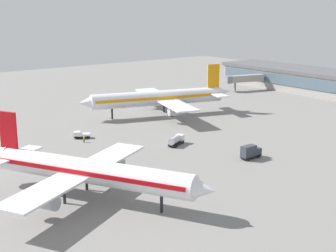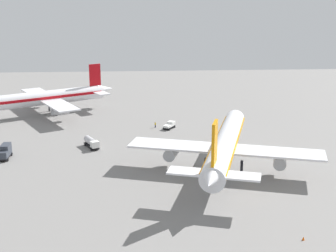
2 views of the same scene
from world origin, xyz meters
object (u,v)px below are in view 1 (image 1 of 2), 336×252
object	(u,v)px
fuel_truck	(176,140)
airplane_at_gate	(87,171)
airplane_taxiing	(160,98)
safety_cone_near_gate	(217,100)
catering_truck	(250,152)
ground_crew_worker	(84,139)
pushback_tractor	(81,135)

from	to	relation	value
fuel_truck	airplane_at_gate	bearing A→B (deg)	-179.25
airplane_at_gate	airplane_taxiing	size ratio (longest dim) A/B	0.88
airplane_taxiing	fuel_truck	xyz separation A→B (m)	(-31.37, 17.89, -4.52)
fuel_truck	safety_cone_near_gate	size ratio (longest dim) A/B	10.81
catering_truck	ground_crew_worker	world-z (taller)	catering_truck
ground_crew_worker	safety_cone_near_gate	bearing A→B (deg)	-105.76
airplane_taxiing	fuel_truck	size ratio (longest dim) A/B	8.05
airplane_at_gate	catering_truck	world-z (taller)	airplane_at_gate
airplane_taxiing	ground_crew_worker	bearing A→B (deg)	38.61
ground_crew_worker	catering_truck	bearing A→B (deg)	-179.09
airplane_taxiing	pushback_tractor	distance (m)	36.29
airplane_at_gate	catering_truck	xyz separation A→B (m)	(-1.43, -42.78, -3.85)
airplane_at_gate	airplane_taxiing	bearing A→B (deg)	104.47
airplane_taxiing	fuel_truck	distance (m)	36.39
airplane_at_gate	pushback_tractor	size ratio (longest dim) A/B	9.68
pushback_tractor	catering_truck	world-z (taller)	catering_truck
airplane_taxiing	fuel_truck	bearing A→B (deg)	77.31
catering_truck	fuel_truck	world-z (taller)	catering_truck
safety_cone_near_gate	pushback_tractor	bearing A→B (deg)	104.10
airplane_taxiing	pushback_tractor	xyz separation A→B (m)	(-10.01, 34.53, -4.94)
fuel_truck	ground_crew_worker	xyz separation A→B (m)	(17.18, 17.94, -0.54)
airplane_at_gate	fuel_truck	bearing A→B (deg)	88.87
airplane_at_gate	ground_crew_worker	distance (m)	40.20
catering_truck	safety_cone_near_gate	size ratio (longest dim) A/B	9.38
pushback_tractor	fuel_truck	bearing A→B (deg)	159.48
airplane_taxiing	ground_crew_worker	world-z (taller)	airplane_taxiing
airplane_at_gate	safety_cone_near_gate	xyz separation A→B (m)	(56.58, -86.10, -5.25)
airplane_taxiing	pushback_tractor	world-z (taller)	airplane_taxiing
pushback_tractor	safety_cone_near_gate	distance (m)	68.87
catering_truck	fuel_truck	size ratio (longest dim) A/B	0.87
fuel_truck	safety_cone_near_gate	bearing A→B (deg)	10.82
pushback_tractor	safety_cone_near_gate	size ratio (longest dim) A/B	7.91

